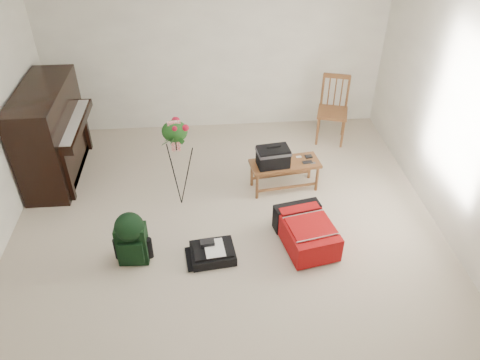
{
  "coord_description": "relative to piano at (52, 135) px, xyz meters",
  "views": [
    {
      "loc": [
        -0.18,
        -3.82,
        3.73
      ],
      "look_at": [
        0.16,
        0.35,
        0.65
      ],
      "focal_mm": 35.0,
      "sensor_mm": 36.0,
      "label": 1
    }
  ],
  "objects": [
    {
      "name": "wall_right",
      "position": [
        4.69,
        -1.6,
        0.65
      ],
      "size": [
        0.04,
        5.5,
        2.5
      ],
      "primitive_type": "cube",
      "color": "white",
      "rests_on": "floor"
    },
    {
      "name": "bench",
      "position": [
        2.86,
        -0.6,
        -0.12
      ],
      "size": [
        0.92,
        0.46,
        0.68
      ],
      "rotation": [
        0.0,
        0.0,
        0.13
      ],
      "color": "brown",
      "rests_on": "floor"
    },
    {
      "name": "flower_stand",
      "position": [
        1.65,
        -0.8,
        -0.01
      ],
      "size": [
        0.44,
        0.44,
        1.21
      ],
      "rotation": [
        0.0,
        0.0,
        0.18
      ],
      "color": "black",
      "rests_on": "floor"
    },
    {
      "name": "floor",
      "position": [
        2.19,
        -1.6,
        -0.6
      ],
      "size": [
        5.0,
        5.5,
        0.01
      ],
      "primitive_type": "cube",
      "color": "#C3B39D",
      "rests_on": "ground"
    },
    {
      "name": "wall_back",
      "position": [
        2.19,
        1.15,
        0.65
      ],
      "size": [
        5.0,
        0.04,
        2.5
      ],
      "primitive_type": "cube",
      "color": "white",
      "rests_on": "floor"
    },
    {
      "name": "piano",
      "position": [
        0.0,
        0.0,
        0.0
      ],
      "size": [
        0.71,
        1.5,
        1.25
      ],
      "color": "black",
      "rests_on": "floor"
    },
    {
      "name": "green_backpack",
      "position": [
        1.16,
        -1.75,
        -0.25
      ],
      "size": [
        0.33,
        0.31,
        0.63
      ],
      "rotation": [
        0.0,
        0.0,
        -0.05
      ],
      "color": "black",
      "rests_on": "floor"
    },
    {
      "name": "ceiling",
      "position": [
        2.19,
        -1.6,
        1.9
      ],
      "size": [
        5.0,
        5.5,
        0.01
      ],
      "primitive_type": "cube",
      "color": "white",
      "rests_on": "wall_back"
    },
    {
      "name": "black_duffel",
      "position": [
        2.01,
        -1.77,
        -0.53
      ],
      "size": [
        0.51,
        0.43,
        0.2
      ],
      "rotation": [
        0.0,
        0.0,
        0.12
      ],
      "color": "black",
      "rests_on": "floor"
    },
    {
      "name": "red_suitcase",
      "position": [
        3.06,
        -1.6,
        -0.43
      ],
      "size": [
        0.66,
        0.86,
        0.33
      ],
      "rotation": [
        0.0,
        0.0,
        0.2
      ],
      "color": "red",
      "rests_on": "floor"
    },
    {
      "name": "dining_chair",
      "position": [
        3.86,
        0.59,
        -0.12
      ],
      "size": [
        0.53,
        0.53,
        0.98
      ],
      "rotation": [
        0.0,
        0.0,
        -0.29
      ],
      "color": "brown",
      "rests_on": "floor"
    }
  ]
}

